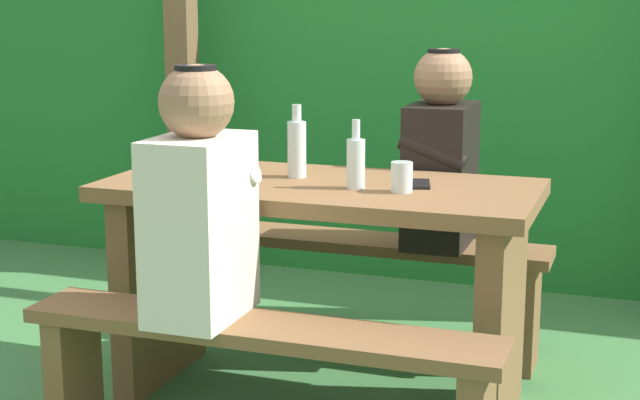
% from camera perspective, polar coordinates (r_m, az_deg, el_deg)
% --- Properties ---
extents(ground_plane, '(12.00, 12.00, 0.00)m').
position_cam_1_polar(ground_plane, '(3.36, -0.00, -11.65)').
color(ground_plane, '#3E7640').
extents(hedge_backdrop, '(6.40, 0.89, 1.82)m').
position_cam_1_polar(hedge_backdrop, '(4.98, 7.47, 6.82)').
color(hedge_backdrop, '#20752C').
rests_on(hedge_backdrop, ground_plane).
extents(pergola_post_left, '(0.12, 0.12, 1.96)m').
position_cam_1_polar(pergola_post_left, '(4.69, -8.11, 7.34)').
color(pergola_post_left, brown).
rests_on(pergola_post_left, ground_plane).
extents(picnic_table, '(1.40, 0.64, 0.75)m').
position_cam_1_polar(picnic_table, '(3.19, -0.00, -3.23)').
color(picnic_table, brown).
rests_on(picnic_table, ground_plane).
extents(bench_near, '(1.40, 0.24, 0.44)m').
position_cam_1_polar(bench_near, '(2.79, -3.58, -9.66)').
color(bench_near, brown).
rests_on(bench_near, ground_plane).
extents(bench_far, '(1.40, 0.24, 0.44)m').
position_cam_1_polar(bench_far, '(3.72, 2.65, -4.10)').
color(bench_far, brown).
rests_on(bench_far, ground_plane).
extents(person_white_shirt, '(0.25, 0.35, 0.72)m').
position_cam_1_polar(person_white_shirt, '(2.73, -7.10, -0.17)').
color(person_white_shirt, silver).
rests_on(person_white_shirt, bench_near).
extents(person_black_coat, '(0.25, 0.35, 0.72)m').
position_cam_1_polar(person_black_coat, '(3.55, 7.13, 2.60)').
color(person_black_coat, black).
rests_on(person_black_coat, bench_far).
extents(drinking_glass, '(0.07, 0.07, 0.09)m').
position_cam_1_polar(drinking_glass, '(2.99, 4.83, 1.35)').
color(drinking_glass, silver).
rests_on(drinking_glass, picnic_table).
extents(bottle_left, '(0.06, 0.06, 0.24)m').
position_cam_1_polar(bottle_left, '(3.22, -1.38, 3.14)').
color(bottle_left, silver).
rests_on(bottle_left, picnic_table).
extents(bottle_right, '(0.06, 0.06, 0.22)m').
position_cam_1_polar(bottle_right, '(3.03, 2.12, 2.27)').
color(bottle_right, silver).
rests_on(bottle_right, picnic_table).
extents(cell_phone, '(0.10, 0.15, 0.01)m').
position_cam_1_polar(cell_phone, '(3.10, 5.83, 0.95)').
color(cell_phone, black).
rests_on(cell_phone, picnic_table).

